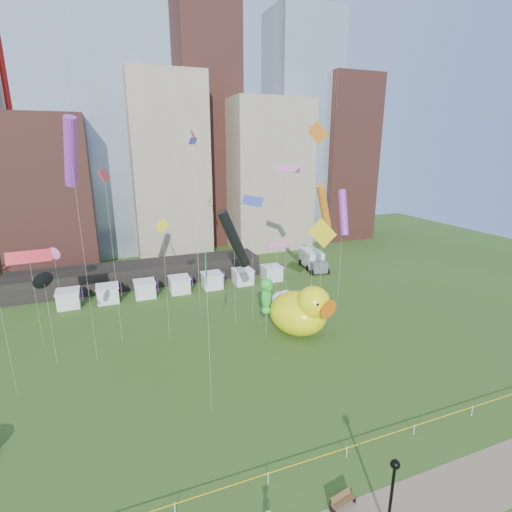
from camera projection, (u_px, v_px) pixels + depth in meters
name	position (u px, v px, depth m)	size (l,w,h in m)	color
ground	(268.00, 483.00, 24.98)	(160.00, 160.00, 0.00)	#334F18
skyline	(156.00, 144.00, 74.46)	(101.00, 23.00, 68.00)	brown
crane_right	(286.00, 17.00, 80.05)	(23.00, 1.00, 76.00)	red
pavilion	(141.00, 274.00, 60.72)	(38.00, 6.00, 3.20)	black
vendor_tents	(180.00, 285.00, 57.24)	(33.24, 2.80, 2.40)	white
caution_tape	(268.00, 475.00, 24.79)	(50.00, 0.06, 0.90)	white
big_duck	(301.00, 311.00, 43.97)	(8.15, 9.07, 6.33)	#FFF80D
small_duck	(283.00, 299.00, 51.55)	(2.78, 3.70, 2.83)	white
seahorse_green	(267.00, 293.00, 43.38)	(1.71, 2.02, 6.87)	silver
seahorse_purple	(317.00, 306.00, 43.53)	(1.49, 1.77, 5.29)	silver
park_bench	(342.00, 500.00, 23.30)	(1.78, 0.86, 0.87)	brown
lamppost	(392.00, 488.00, 21.03)	(0.53, 0.53, 5.07)	black
box_truck	(313.00, 259.00, 68.22)	(3.90, 7.83, 3.19)	silver
kite_0	(193.00, 136.00, 45.37)	(1.06, 2.49, 22.78)	silver
kite_1	(277.00, 245.00, 51.08)	(3.07, 0.91, 8.93)	silver
kite_2	(234.00, 239.00, 44.28)	(4.39, 2.20, 14.32)	silver
kite_3	(206.00, 270.00, 28.48)	(0.95, 3.39, 14.12)	silver
kite_4	(162.00, 230.00, 40.25)	(1.35, 1.08, 13.88)	silver
kite_5	(193.00, 142.00, 49.83)	(1.78, 2.80, 22.14)	silver
kite_6	(317.00, 140.00, 39.04)	(1.38, 1.97, 23.54)	silver
kite_7	(343.00, 213.00, 48.76)	(2.00, 3.56, 15.79)	silver
kite_8	(29.00, 257.00, 38.91)	(4.15, 0.84, 10.89)	silver
kite_9	(54.00, 254.00, 47.04)	(1.12, 1.27, 9.12)	silver
kite_10	(44.00, 281.00, 35.98)	(1.16, 1.23, 9.72)	silver
kite_12	(323.00, 234.00, 45.57)	(3.65, 0.61, 12.96)	silver
kite_13	(252.00, 201.00, 43.72)	(1.50, 3.54, 15.59)	silver
kite_14	(324.00, 207.00, 46.19)	(3.31, 2.50, 16.84)	silver
kite_15	(71.00, 153.00, 33.63)	(2.01, 3.80, 23.63)	silver
kite_16	(105.00, 176.00, 37.64)	(1.13, 3.71, 18.89)	silver
kite_17	(288.00, 169.00, 50.03)	(2.64, 2.53, 18.70)	silver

